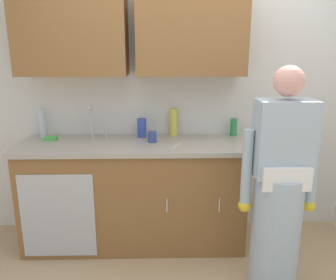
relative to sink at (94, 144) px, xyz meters
name	(u,v)px	position (x,y,z in m)	size (l,w,h in m)	color
kitchen_wall_with_uppers	(180,77)	(0.75, 0.29, 0.55)	(4.80, 0.44, 2.70)	silver
counter_cabinet	(134,195)	(0.34, -0.01, -0.48)	(1.90, 0.62, 0.90)	brown
countertop	(133,145)	(0.34, -0.01, -0.01)	(1.96, 0.66, 0.04)	#A8A093
sink	(94,144)	(0.00, 0.00, 0.00)	(0.50, 0.36, 0.35)	#B7BABF
person_at_sink	(278,201)	(1.40, -0.67, -0.23)	(0.55, 0.34, 1.62)	white
bottle_water_short	(142,128)	(0.41, 0.18, 0.10)	(0.08, 0.08, 0.17)	#334CB2
bottle_dish_liquid	(173,122)	(0.70, 0.23, 0.14)	(0.07, 0.07, 0.25)	#D8D14C
bottle_soap	(233,127)	(1.25, 0.21, 0.10)	(0.06, 0.06, 0.16)	#2D8C4C
bottle_cleaner_spray	(42,123)	(-0.50, 0.21, 0.14)	(0.06, 0.06, 0.26)	silver
cup_by_sink	(152,137)	(0.51, 0.00, 0.06)	(0.08, 0.08, 0.09)	#33478C
knife_on_counter	(176,146)	(0.71, -0.14, 0.02)	(0.24, 0.02, 0.01)	silver
sponge	(51,138)	(-0.39, 0.09, 0.03)	(0.11, 0.07, 0.03)	#4CBF4C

